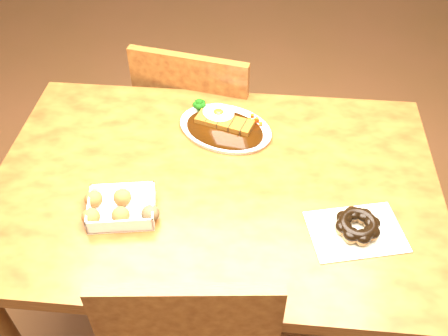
# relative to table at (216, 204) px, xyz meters

# --- Properties ---
(ground) EXTENTS (6.00, 6.00, 0.00)m
(ground) POSITION_rel_table_xyz_m (0.00, 0.00, -0.65)
(ground) COLOR brown
(ground) RESTS_ON ground
(table) EXTENTS (1.20, 0.80, 0.75)m
(table) POSITION_rel_table_xyz_m (0.00, 0.00, 0.00)
(table) COLOR #522410
(table) RESTS_ON ground
(chair_far) EXTENTS (0.49, 0.49, 0.87)m
(chair_far) POSITION_rel_table_xyz_m (-0.11, 0.54, -0.17)
(chair_far) COLOR #522410
(chair_far) RESTS_ON ground
(katsu_curry_plate) EXTENTS (0.33, 0.28, 0.06)m
(katsu_curry_plate) POSITION_rel_table_xyz_m (0.00, 0.21, 0.11)
(katsu_curry_plate) COLOR white
(katsu_curry_plate) RESTS_ON table
(donut_box) EXTENTS (0.20, 0.15, 0.05)m
(donut_box) POSITION_rel_table_xyz_m (-0.23, -0.14, 0.12)
(donut_box) COLOR white
(donut_box) RESTS_ON table
(pon_de_ring) EXTENTS (0.26, 0.21, 0.04)m
(pon_de_ring) POSITION_rel_table_xyz_m (0.36, -0.14, 0.12)
(pon_de_ring) COLOR silver
(pon_de_ring) RESTS_ON table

